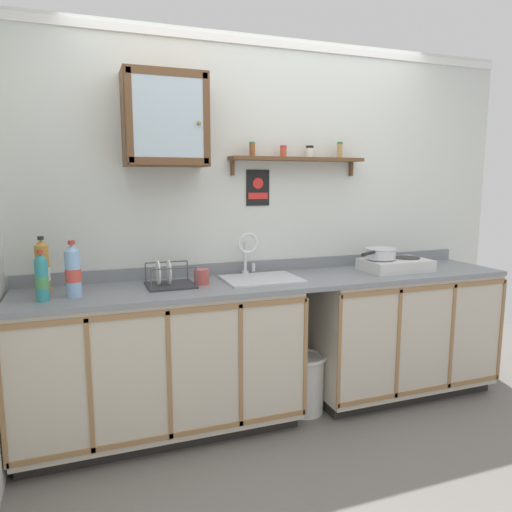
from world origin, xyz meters
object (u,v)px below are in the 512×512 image
at_px(bottle_water_blue_2, 73,272).
at_px(mug, 202,277).
at_px(dish_rack, 169,281).
at_px(saucepan, 380,253).
at_px(bottle_detergent_teal_1, 42,278).
at_px(wall_cabinet, 165,120).
at_px(hot_plate_stove, 395,265).
at_px(trash_bin, 305,382).
at_px(sink, 260,284).
at_px(warning_sign, 258,188).
at_px(bottle_juice_amber_0, 43,268).

relative_size(bottle_water_blue_2, mug, 2.44).
bearing_deg(dish_rack, saucepan, -0.68).
xyz_separation_m(bottle_detergent_teal_1, wall_cabinet, (0.72, 0.26, 0.87)).
height_order(hot_plate_stove, wall_cabinet, wall_cabinet).
bearing_deg(mug, trash_bin, -6.43).
xyz_separation_m(sink, dish_rack, (-0.59, -0.01, 0.06)).
bearing_deg(warning_sign, mug, -150.64).
bearing_deg(sink, saucepan, -1.56).
height_order(hot_plate_stove, warning_sign, warning_sign).
xyz_separation_m(sink, saucepan, (0.89, -0.02, 0.16)).
bearing_deg(bottle_detergent_teal_1, dish_rack, 10.20).
distance_m(hot_plate_stove, bottle_juice_amber_0, 2.30).
bearing_deg(trash_bin, bottle_water_blue_2, -179.95).
bearing_deg(warning_sign, bottle_detergent_teal_1, -164.37).
distance_m(bottle_detergent_teal_1, mug, 0.90).
distance_m(bottle_detergent_teal_1, trash_bin, 1.78).
relative_size(hot_plate_stove, warning_sign, 1.91).
xyz_separation_m(mug, trash_bin, (0.68, -0.08, -0.76)).
bearing_deg(bottle_juice_amber_0, saucepan, -2.54).
relative_size(bottle_detergent_teal_1, bottle_water_blue_2, 0.88).
xyz_separation_m(dish_rack, mug, (0.20, -0.01, 0.01)).
xyz_separation_m(mug, warning_sign, (0.47, 0.26, 0.53)).
xyz_separation_m(hot_plate_stove, bottle_detergent_teal_1, (-2.29, -0.09, 0.08)).
distance_m(bottle_water_blue_2, trash_bin, 1.65).
bearing_deg(bottle_detergent_teal_1, mug, 7.50).
bearing_deg(bottle_juice_amber_0, hot_plate_stove, -2.93).
bearing_deg(bottle_juice_amber_0, sink, -3.23).
bearing_deg(bottle_water_blue_2, hot_plate_stove, 1.23).
relative_size(mug, wall_cabinet, 0.23).
distance_m(sink, bottle_water_blue_2, 1.14).
relative_size(sink, bottle_juice_amber_0, 1.50).
bearing_deg(wall_cabinet, sink, -12.62).
bearing_deg(sink, warning_sign, 72.78).
relative_size(dish_rack, warning_sign, 1.17).
relative_size(sink, mug, 3.79).
distance_m(bottle_detergent_teal_1, wall_cabinet, 1.16).
xyz_separation_m(dish_rack, wall_cabinet, (0.03, 0.13, 0.96)).
xyz_separation_m(bottle_water_blue_2, dish_rack, (0.53, 0.08, -0.11)).
bearing_deg(hot_plate_stove, sink, 177.45).
height_order(dish_rack, wall_cabinet, wall_cabinet).
distance_m(sink, saucepan, 0.91).
relative_size(saucepan, bottle_juice_amber_0, 1.08).
distance_m(hot_plate_stove, bottle_detergent_teal_1, 2.29).
xyz_separation_m(bottle_water_blue_2, wall_cabinet, (0.56, 0.22, 0.85)).
bearing_deg(saucepan, warning_sign, 161.50).
height_order(bottle_juice_amber_0, bottle_water_blue_2, bottle_juice_amber_0).
xyz_separation_m(mug, wall_cabinet, (-0.17, 0.14, 0.95)).
relative_size(bottle_detergent_teal_1, mug, 2.14).
distance_m(bottle_juice_amber_0, wall_cabinet, 1.12).
bearing_deg(mug, warning_sign, 29.36).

